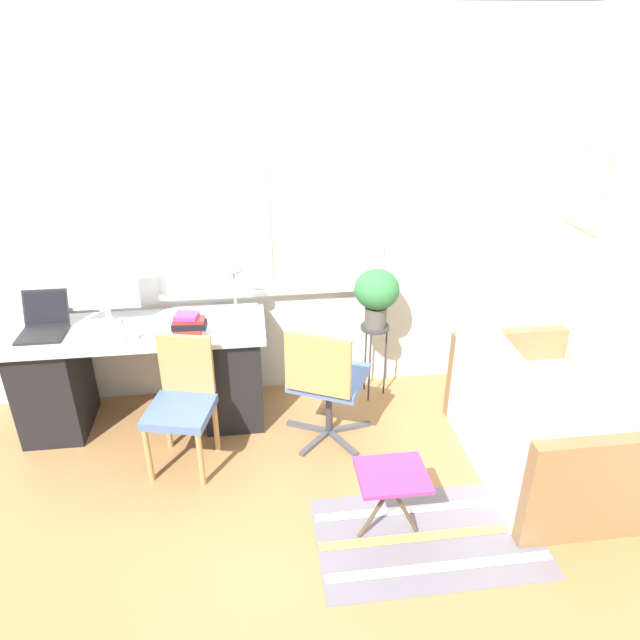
% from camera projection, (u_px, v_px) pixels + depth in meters
% --- Properties ---
extents(ground_plane, '(14.00, 14.00, 0.00)m').
position_uv_depth(ground_plane, '(261.00, 437.00, 3.97)').
color(ground_plane, '#9E7042').
extents(wall_back_with_window, '(9.00, 0.12, 2.70)m').
position_uv_depth(wall_back_with_window, '(250.00, 220.00, 3.97)').
color(wall_back_with_window, silver).
rests_on(wall_back_with_window, ground_plane).
extents(wall_right_with_picture, '(0.08, 9.00, 2.70)m').
position_uv_depth(wall_right_with_picture, '(608.00, 238.00, 3.63)').
color(wall_right_with_picture, silver).
rests_on(wall_right_with_picture, ground_plane).
extents(desk, '(1.71, 0.59, 0.75)m').
position_uv_depth(desk, '(144.00, 374.00, 3.97)').
color(desk, '#B2B7BC').
rests_on(desk, ground_plane).
extents(laptop, '(0.29, 0.33, 0.25)m').
position_uv_depth(laptop, '(44.00, 325.00, 3.75)').
color(laptop, black).
rests_on(laptop, desk).
extents(monitor, '(0.44, 0.15, 0.51)m').
position_uv_depth(monitor, '(103.00, 285.00, 3.77)').
color(monitor, silver).
rests_on(monitor, desk).
extents(keyboard, '(0.33, 0.14, 0.02)m').
position_uv_depth(keyboard, '(100.00, 339.00, 3.67)').
color(keyboard, silver).
rests_on(keyboard, desk).
extents(mouse, '(0.04, 0.07, 0.04)m').
position_uv_depth(mouse, '(138.00, 334.00, 3.71)').
color(mouse, silver).
rests_on(mouse, desk).
extents(desk_lamp, '(0.15, 0.15, 0.42)m').
position_uv_depth(desk_lamp, '(234.00, 278.00, 3.80)').
color(desk_lamp, '#ADADB2').
rests_on(desk_lamp, desk).
extents(book_stack, '(0.22, 0.17, 0.15)m').
position_uv_depth(book_stack, '(189.00, 325.00, 3.70)').
color(book_stack, white).
rests_on(book_stack, desk).
extents(desk_chair_wooden, '(0.47, 0.48, 0.85)m').
position_uv_depth(desk_chair_wooden, '(182.00, 401.00, 3.57)').
color(desk_chair_wooden, '#B2844C').
rests_on(desk_chair_wooden, ground_plane).
extents(office_chair_swivel, '(0.61, 0.63, 0.89)m').
position_uv_depth(office_chair_swivel, '(326.00, 380.00, 3.74)').
color(office_chair_swivel, '#47474C').
rests_on(office_chair_swivel, ground_plane).
extents(couch_loveseat, '(0.82, 1.29, 0.86)m').
position_uv_depth(couch_loveseat, '(536.00, 428.00, 3.59)').
color(couch_loveseat, white).
rests_on(couch_loveseat, ground_plane).
extents(plant_stand, '(0.21, 0.21, 0.60)m').
position_uv_depth(plant_stand, '(375.00, 337.00, 4.22)').
color(plant_stand, '#333338').
rests_on(plant_stand, ground_plane).
extents(potted_plant, '(0.32, 0.32, 0.44)m').
position_uv_depth(potted_plant, '(377.00, 293.00, 4.07)').
color(potted_plant, '#514C47').
rests_on(potted_plant, plant_stand).
extents(floor_rug_striped, '(1.25, 0.73, 0.01)m').
position_uv_depth(floor_rug_striped, '(428.00, 537.00, 3.17)').
color(floor_rug_striped, slate).
rests_on(floor_rug_striped, ground_plane).
extents(folding_stool, '(0.37, 0.31, 0.44)m').
position_uv_depth(folding_stool, '(392.00, 480.00, 3.02)').
color(folding_stool, '#93337A').
rests_on(folding_stool, ground_plane).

